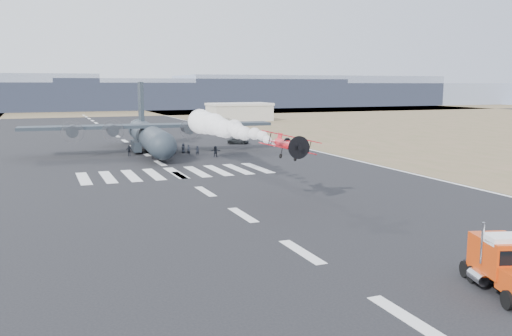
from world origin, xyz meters
TOP-DOWN VIEW (x-y plane):
  - ground at (0.00, 0.00)m, footprint 500.00×500.00m
  - scrub_far at (0.00, 230.00)m, footprint 500.00×80.00m
  - runway_markings at (0.00, 60.00)m, footprint 60.00×260.00m
  - ridge_seg_d at (0.00, 260.00)m, footprint 150.00×50.00m
  - ridge_seg_e at (65.00, 260.00)m, footprint 150.00×50.00m
  - ridge_seg_f at (130.00, 260.00)m, footprint 150.00×50.00m
  - ridge_seg_g at (195.00, 260.00)m, footprint 150.00×50.00m
  - hangar_right at (46.00, 150.00)m, footprint 20.50×12.50m
  - semi_truck at (7.40, 0.86)m, footprint 4.27×7.68m
  - aerobatic_biplane at (5.92, 26.80)m, footprint 6.10×5.55m
  - smoke_trail at (6.35, 54.24)m, footprint 3.92×33.63m
  - transport_aircraft at (1.23, 74.68)m, footprint 43.14×35.49m
  - support_vehicle at (20.49, 81.27)m, footprint 4.81×3.81m
  - crew_a at (6.47, 67.47)m, footprint 0.87×0.85m
  - crew_b at (2.96, 66.76)m, footprint 0.95×0.73m
  - crew_c at (4.73, 70.15)m, footprint 1.15×0.93m
  - crew_d at (-3.06, 70.34)m, footprint 1.20×0.79m
  - crew_e at (6.37, 70.77)m, footprint 0.87×1.00m
  - crew_f at (10.12, 63.97)m, footprint 1.78×1.11m
  - crew_g at (7.70, 66.48)m, footprint 0.71×0.62m
  - crew_h at (0.14, 65.27)m, footprint 1.01×0.85m

SIDE VIEW (x-z plane):
  - ground at x=0.00m, z-range 0.00..0.00m
  - scrub_far at x=0.00m, z-range 0.00..0.00m
  - runway_markings at x=0.00m, z-range 0.00..0.01m
  - support_vehicle at x=20.49m, z-range 0.00..1.21m
  - crew_c at x=4.73m, z-range 0.00..1.61m
  - crew_g at x=7.70m, z-range 0.00..1.69m
  - crew_b at x=2.96m, z-range 0.00..1.72m
  - crew_e at x=6.37m, z-range 0.00..1.74m
  - crew_h at x=0.14m, z-range 0.00..1.79m
  - crew_f at x=10.12m, z-range 0.00..1.83m
  - crew_a at x=6.47m, z-range 0.00..1.83m
  - crew_d at x=-3.06m, z-range 0.00..1.89m
  - semi_truck at x=7.40m, z-range -0.03..3.35m
  - hangar_right at x=46.00m, z-range 0.06..5.96m
  - transport_aircraft at x=1.23m, z-range -3.02..9.44m
  - aerobatic_biplane at x=5.92m, z-range 4.49..7.52m
  - smoke_trail at x=6.35m, z-range 4.29..8.21m
  - ridge_seg_d at x=0.00m, z-range 0.00..13.00m
  - ridge_seg_g at x=195.00m, z-range 0.00..13.00m
  - ridge_seg_e at x=65.00m, z-range 0.00..15.00m
  - ridge_seg_f at x=130.00m, z-range 0.00..17.00m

